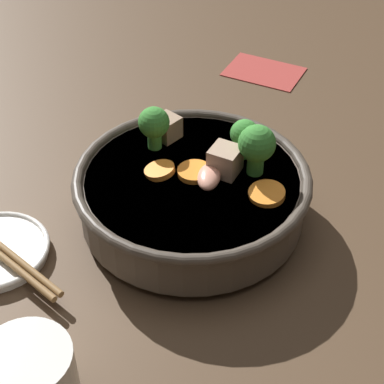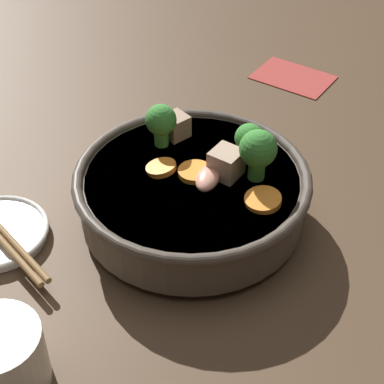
% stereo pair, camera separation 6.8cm
% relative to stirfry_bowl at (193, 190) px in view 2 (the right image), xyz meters
% --- Properties ---
extents(ground_plane, '(3.00, 3.00, 0.00)m').
position_rel_stirfry_bowl_xyz_m(ground_plane, '(0.00, 0.00, -0.04)').
color(ground_plane, '#4C3826').
extents(stirfry_bowl, '(0.25, 0.25, 0.12)m').
position_rel_stirfry_bowl_xyz_m(stirfry_bowl, '(0.00, 0.00, 0.00)').
color(stirfry_bowl, '#51473D').
rests_on(stirfry_bowl, ground_plane).
extents(tea_cup, '(0.08, 0.08, 0.06)m').
position_rel_stirfry_bowl_xyz_m(tea_cup, '(0.02, 0.26, -0.01)').
color(tea_cup, white).
rests_on(tea_cup, ground_plane).
extents(napkin, '(0.11, 0.08, 0.00)m').
position_rel_stirfry_bowl_xyz_m(napkin, '(0.05, -0.34, -0.04)').
color(napkin, '#A33833').
rests_on(napkin, ground_plane).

